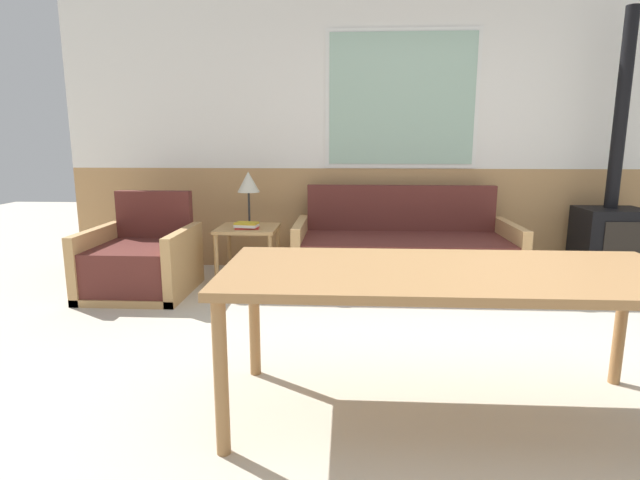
{
  "coord_description": "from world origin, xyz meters",
  "views": [
    {
      "loc": [
        -0.73,
        -2.5,
        1.29
      ],
      "look_at": [
        -0.94,
        1.17,
        0.57
      ],
      "focal_mm": 28.0,
      "sensor_mm": 36.0,
      "label": 1
    }
  ],
  "objects_px": {
    "wood_stove": "(611,224)",
    "dining_table": "(450,282)",
    "couch": "(403,255)",
    "side_table": "(248,235)",
    "armchair": "(142,263)",
    "table_lamp": "(248,184)"
  },
  "relations": [
    {
      "from": "couch",
      "to": "armchair",
      "type": "bearing_deg",
      "value": -169.93
    },
    {
      "from": "wood_stove",
      "to": "armchair",
      "type": "bearing_deg",
      "value": -171.93
    },
    {
      "from": "armchair",
      "to": "side_table",
      "type": "height_order",
      "value": "armchair"
    },
    {
      "from": "side_table",
      "to": "dining_table",
      "type": "xyz_separation_m",
      "value": [
        1.4,
        -2.28,
        0.22
      ]
    },
    {
      "from": "couch",
      "to": "table_lamp",
      "type": "distance_m",
      "value": 1.58
    },
    {
      "from": "side_table",
      "to": "wood_stove",
      "type": "xyz_separation_m",
      "value": [
        3.37,
        0.18,
        0.11
      ]
    },
    {
      "from": "table_lamp",
      "to": "couch",
      "type": "bearing_deg",
      "value": -4.07
    },
    {
      "from": "couch",
      "to": "table_lamp",
      "type": "relative_size",
      "value": 3.91
    },
    {
      "from": "wood_stove",
      "to": "side_table",
      "type": "bearing_deg",
      "value": -176.86
    },
    {
      "from": "couch",
      "to": "dining_table",
      "type": "height_order",
      "value": "couch"
    },
    {
      "from": "side_table",
      "to": "dining_table",
      "type": "relative_size",
      "value": 0.26
    },
    {
      "from": "armchair",
      "to": "dining_table",
      "type": "distance_m",
      "value": 2.96
    },
    {
      "from": "dining_table",
      "to": "side_table",
      "type": "bearing_deg",
      "value": 121.54
    },
    {
      "from": "couch",
      "to": "dining_table",
      "type": "relative_size",
      "value": 0.94
    },
    {
      "from": "side_table",
      "to": "armchair",
      "type": "bearing_deg",
      "value": -154.15
    },
    {
      "from": "dining_table",
      "to": "couch",
      "type": "bearing_deg",
      "value": 89.01
    },
    {
      "from": "couch",
      "to": "wood_stove",
      "type": "height_order",
      "value": "wood_stove"
    },
    {
      "from": "couch",
      "to": "dining_table",
      "type": "xyz_separation_m",
      "value": [
        -0.04,
        -2.28,
        0.39
      ]
    },
    {
      "from": "table_lamp",
      "to": "armchair",
      "type": "bearing_deg",
      "value": -149.09
    },
    {
      "from": "dining_table",
      "to": "table_lamp",
      "type": "bearing_deg",
      "value": 120.55
    },
    {
      "from": "couch",
      "to": "armchair",
      "type": "height_order",
      "value": "couch"
    },
    {
      "from": "wood_stove",
      "to": "dining_table",
      "type": "bearing_deg",
      "value": -128.56
    }
  ]
}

